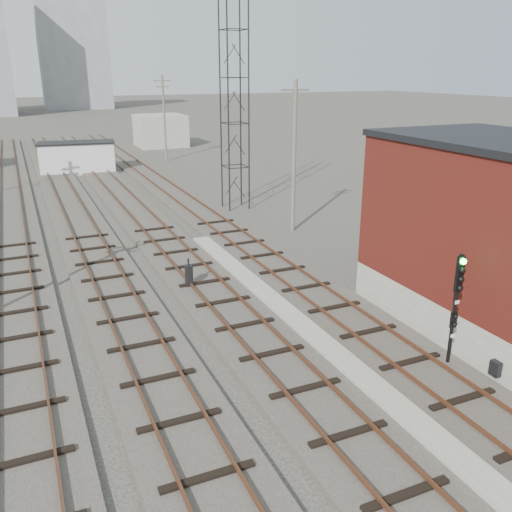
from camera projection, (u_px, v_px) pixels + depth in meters
ground at (103, 162)px, 58.94m from camera, size 320.00×320.00×0.00m
track_right at (180, 198)px, 41.71m from camera, size 3.20×90.00×0.39m
track_mid_right at (128, 203)px, 40.18m from camera, size 3.20×90.00×0.39m
track_mid_left at (72, 209)px, 38.65m from camera, size 3.20×90.00×0.39m
track_left at (11, 214)px, 37.12m from camera, size 3.20×90.00×0.39m
platform_curb at (325, 347)px, 19.33m from camera, size 0.90×28.00×0.26m
lattice_tower at (234, 101)px, 36.99m from camera, size 1.60×1.60×15.00m
utility_pole_right_a at (294, 153)px, 32.20m from camera, size 1.80×0.24×9.00m
utility_pole_right_b at (164, 116)px, 58.13m from camera, size 1.80×0.24×9.00m
apartment_right at (74, 55)px, 135.55m from camera, size 16.00×12.00×26.00m
shed_right at (160, 131)px, 70.38m from camera, size 6.00×6.00×4.00m
signal_mast at (456, 303)px, 17.50m from camera, size 0.40×0.41×4.02m
switch_stand at (189, 276)px, 24.50m from camera, size 0.34×0.34×1.39m
site_trailer at (78, 157)px, 52.17m from camera, size 7.40×3.93×2.98m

